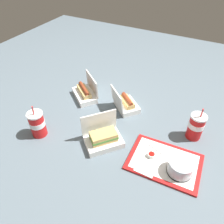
# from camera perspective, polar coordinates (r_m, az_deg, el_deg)

# --- Properties ---
(ground_plane) EXTENTS (3.20, 3.20, 0.00)m
(ground_plane) POSITION_cam_1_polar(r_m,az_deg,el_deg) (1.39, -0.24, -2.38)
(ground_plane) COLOR slate
(food_tray) EXTENTS (0.38, 0.28, 0.01)m
(food_tray) POSITION_cam_1_polar(r_m,az_deg,el_deg) (1.21, 13.55, -12.55)
(food_tray) COLOR red
(food_tray) RESTS_ON ground_plane
(cake_container) EXTENTS (0.12, 0.12, 0.07)m
(cake_container) POSITION_cam_1_polar(r_m,az_deg,el_deg) (1.15, 17.44, -13.69)
(cake_container) COLOR black
(cake_container) RESTS_ON food_tray
(ketchup_cup) EXTENTS (0.04, 0.04, 0.02)m
(ketchup_cup) POSITION_cam_1_polar(r_m,az_deg,el_deg) (1.19, 10.24, -11.03)
(ketchup_cup) COLOR white
(ketchup_cup) RESTS_ON food_tray
(napkin_stack) EXTENTS (0.10, 0.10, 0.00)m
(napkin_stack) POSITION_cam_1_polar(r_m,az_deg,el_deg) (1.16, 8.93, -13.97)
(napkin_stack) COLOR white
(napkin_stack) RESTS_ON food_tray
(plastic_fork) EXTENTS (0.11, 0.05, 0.00)m
(plastic_fork) POSITION_cam_1_polar(r_m,az_deg,el_deg) (1.24, 11.64, -9.61)
(plastic_fork) COLOR white
(plastic_fork) RESTS_ON food_tray
(clamshell_hotdog_back) EXTENTS (0.25, 0.23, 0.16)m
(clamshell_hotdog_back) POSITION_cam_1_polar(r_m,az_deg,el_deg) (1.57, -6.99, 5.02)
(clamshell_hotdog_back) COLOR white
(clamshell_hotdog_back) RESTS_ON ground_plane
(clamshell_sandwich_corner) EXTENTS (0.24, 0.25, 0.18)m
(clamshell_sandwich_corner) POSITION_cam_1_polar(r_m,az_deg,el_deg) (1.23, -2.30, -6.81)
(clamshell_sandwich_corner) COLOR white
(clamshell_sandwich_corner) RESTS_ON ground_plane
(clamshell_hotdog_center) EXTENTS (0.23, 0.23, 0.16)m
(clamshell_hotdog_center) POSITION_cam_1_polar(r_m,az_deg,el_deg) (1.46, 3.59, 2.14)
(clamshell_hotdog_center) COLOR white
(clamshell_hotdog_center) RESTS_ON ground_plane
(soda_cup_right) EXTENTS (0.09, 0.09, 0.22)m
(soda_cup_right) POSITION_cam_1_polar(r_m,az_deg,el_deg) (1.33, -18.92, -2.93)
(soda_cup_right) COLOR red
(soda_cup_right) RESTS_ON ground_plane
(soda_cup_back) EXTENTS (0.09, 0.09, 0.22)m
(soda_cup_back) POSITION_cam_1_polar(r_m,az_deg,el_deg) (1.33, 21.08, -3.47)
(soda_cup_back) COLOR red
(soda_cup_back) RESTS_ON ground_plane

